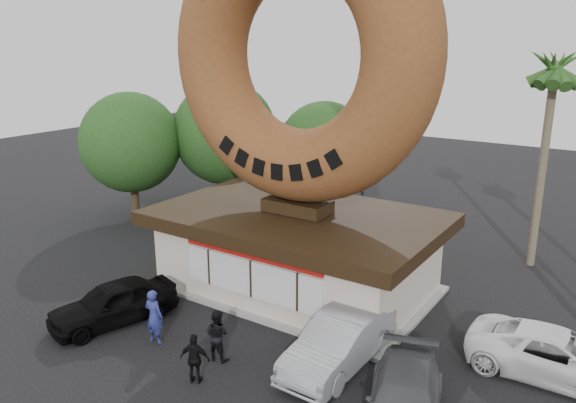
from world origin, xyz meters
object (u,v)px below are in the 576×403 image
(person_right, at_px, (195,359))
(car_grey, at_px, (404,402))
(person_left, at_px, (154,316))
(person_center, at_px, (217,335))
(giant_donut, at_px, (298,56))
(donut_shop, at_px, (297,248))
(street_lamp, at_px, (367,141))
(car_silver, at_px, (339,342))
(car_black, at_px, (113,303))
(car_white, at_px, (558,356))

(person_right, distance_m, car_grey, 6.14)
(person_left, bearing_deg, person_center, -176.75)
(giant_donut, distance_m, person_center, 10.33)
(donut_shop, height_order, person_right, donut_shop)
(person_left, bearing_deg, street_lamp, -94.85)
(giant_donut, xyz_separation_m, car_silver, (4.17, -4.06, -8.51))
(donut_shop, relative_size, street_lamp, 1.40)
(street_lamp, distance_m, car_black, 16.67)
(person_left, xyz_separation_m, car_grey, (8.65, 0.67, -0.27))
(person_center, bearing_deg, donut_shop, -89.36)
(person_left, relative_size, car_silver, 0.39)
(person_right, xyz_separation_m, car_grey, (5.91, 1.65, -0.10))
(person_left, bearing_deg, car_white, -161.06)
(person_left, bearing_deg, donut_shop, -110.50)
(person_center, bearing_deg, person_left, 2.02)
(giant_donut, distance_m, car_black, 11.21)
(street_lamp, distance_m, person_left, 16.64)
(street_lamp, distance_m, person_center, 16.51)
(car_silver, bearing_deg, donut_shop, 137.10)
(person_right, xyz_separation_m, car_black, (-4.99, 1.12, -0.01))
(person_center, xyz_separation_m, car_silver, (3.41, 1.83, -0.05))
(car_white, bearing_deg, donut_shop, 83.76)
(person_left, distance_m, person_right, 2.91)
(person_right, bearing_deg, giant_donut, -103.80)
(giant_donut, relative_size, street_lamp, 1.38)
(donut_shop, bearing_deg, street_lamp, 100.50)
(donut_shop, distance_m, car_white, 10.09)
(car_silver, bearing_deg, giant_donut, 136.99)
(giant_donut, xyz_separation_m, car_grey, (6.97, -5.59, -8.62))
(giant_donut, height_order, person_right, giant_donut)
(person_center, height_order, car_white, person_center)
(person_center, bearing_deg, giant_donut, -89.38)
(giant_donut, bearing_deg, car_grey, -38.75)
(car_white, bearing_deg, person_left, 113.64)
(person_center, xyz_separation_m, car_grey, (6.21, 0.30, -0.17))
(street_lamp, bearing_deg, donut_shop, -79.50)
(street_lamp, height_order, car_silver, street_lamp)
(person_left, height_order, car_silver, person_left)
(person_center, height_order, person_right, person_center)
(giant_donut, xyz_separation_m, person_right, (1.06, -7.24, -8.52))
(car_grey, bearing_deg, person_left, 166.31)
(street_lamp, xyz_separation_m, car_grey, (8.83, -15.59, -3.79))
(person_right, relative_size, car_silver, 0.32)
(person_center, relative_size, person_right, 1.08)
(giant_donut, height_order, car_black, giant_donut)
(person_center, bearing_deg, street_lamp, -87.37)
(person_left, bearing_deg, giant_donut, -110.47)
(donut_shop, xyz_separation_m, person_left, (-1.68, -6.25, -0.81))
(person_left, relative_size, car_grey, 0.40)
(street_lamp, height_order, person_center, street_lamp)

